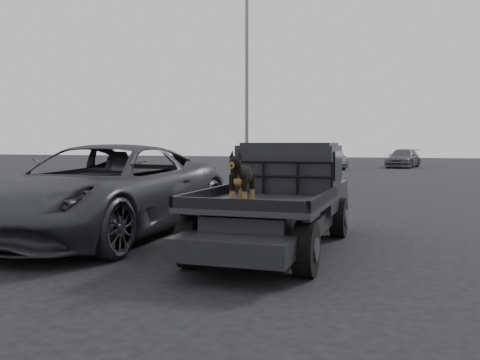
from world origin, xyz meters
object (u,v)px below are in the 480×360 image
(distant_car_b, at_px, (403,158))
(dog, at_px, (242,180))
(distant_car_a, at_px, (331,159))
(floodlight_near, at_px, (247,21))
(parked_suv, at_px, (103,190))
(flatbed_ute, at_px, (277,222))

(distant_car_b, bearing_deg, dog, -81.63)
(dog, height_order, distant_car_b, dog)
(distant_car_a, relative_size, floodlight_near, 0.27)
(dog, relative_size, distant_car_a, 0.18)
(floodlight_near, bearing_deg, distant_car_a, 73.34)
(floodlight_near, bearing_deg, dog, -72.69)
(parked_suv, xyz_separation_m, floodlight_near, (-2.78, 18.04, 7.24))
(dog, bearing_deg, distant_car_b, 87.60)
(flatbed_ute, bearing_deg, distant_car_a, 96.77)
(dog, relative_size, distant_car_b, 0.16)
(distant_car_a, bearing_deg, distant_car_b, 16.97)
(distant_car_a, bearing_deg, parked_suv, -113.02)
(flatbed_ute, relative_size, parked_suv, 0.85)
(parked_suv, distance_m, distant_car_a, 27.90)
(floodlight_near, bearing_deg, flatbed_ute, -71.00)
(parked_suv, height_order, distant_car_b, parked_suv)
(flatbed_ute, distance_m, distant_car_b, 32.03)
(distant_car_b, distance_m, floodlight_near, 17.40)
(distant_car_a, height_order, floodlight_near, floodlight_near)
(flatbed_ute, xyz_separation_m, distant_car_b, (1.35, 32.00, 0.21))
(distant_car_a, bearing_deg, flatbed_ute, -105.90)
(dog, distance_m, parked_suv, 3.97)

